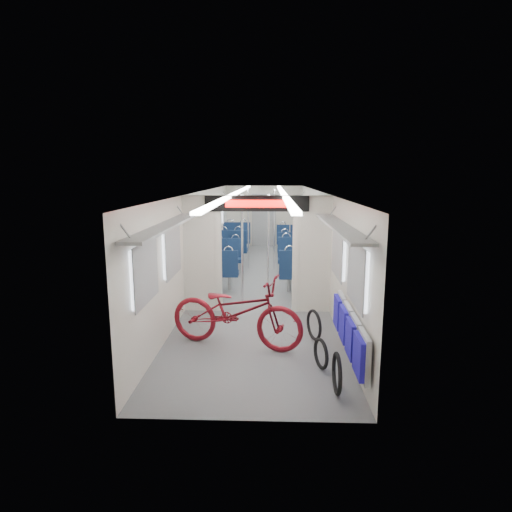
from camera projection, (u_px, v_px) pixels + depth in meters
The scene contains 14 objects.
carriage at pixel (259, 226), 10.10m from camera, with size 12.00×12.02×2.31m.
bicycle at pixel (236, 311), 6.73m from camera, with size 0.76×2.18×1.14m, color maroon.
flip_bench at pixel (349, 331), 5.86m from camera, with size 0.12×2.15×0.56m.
bike_hoop_a at pixel (337, 375), 5.29m from camera, with size 0.54×0.54×0.05m, color black.
bike_hoop_b at pixel (321, 355), 5.99m from camera, with size 0.45×0.45×0.05m, color black.
bike_hoop_c at pixel (314, 326), 7.04m from camera, with size 0.52×0.52×0.05m, color black.
seat_bay_near_left at pixel (223, 261), 10.87m from camera, with size 0.90×2.04×1.09m.
seat_bay_near_right at pixel (297, 261), 10.73m from camera, with size 0.94×2.19×1.14m.
seat_bay_far_left at pixel (234, 240), 14.07m from camera, with size 0.96×2.32×1.17m.
seat_bay_far_right at pixel (291, 242), 13.96m from camera, with size 0.91×2.09×1.10m.
stanchion_near_left at pixel (242, 251), 8.79m from camera, with size 0.05×0.05×2.30m, color silver.
stanchion_near_right at pixel (268, 249), 9.00m from camera, with size 0.05×0.05×2.30m, color silver.
stanchion_far_left at pixel (248, 229), 12.37m from camera, with size 0.04×0.04×2.30m, color silver.
stanchion_far_right at pixel (274, 230), 12.18m from camera, with size 0.04×0.04×2.30m, color silver.
Camera 1 is at (0.27, -10.31, 2.68)m, focal length 30.00 mm.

